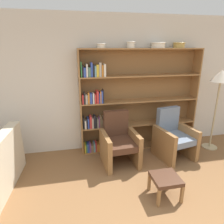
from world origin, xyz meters
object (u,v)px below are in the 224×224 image
footstool (166,180)px  armchair_cushioned (173,137)px  bookshelf (130,102)px  bowl_brass (131,44)px  bowl_cream (158,45)px  bowl_copper (101,45)px  armchair_leather (119,142)px  bowl_olive (179,45)px  floor_lamp (220,81)px

footstool → armchair_cushioned: bearing=57.6°
bookshelf → armchair_cushioned: (0.76, -0.55, -0.62)m
bowl_brass → armchair_cushioned: 2.00m
bookshelf → bowl_cream: size_ratio=8.77×
bowl_copper → armchair_leather: bearing=-66.0°
bookshelf → armchair_leather: (-0.36, -0.55, -0.62)m
bowl_olive → footstool: 2.62m
bowl_brass → footstool: (0.11, -1.58, -1.90)m
bowl_cream → footstool: bearing=-105.6°
bookshelf → bowl_cream: (0.53, -0.03, 1.13)m
bowl_olive → floor_lamp: (0.79, -0.36, -0.70)m
bowl_copper → footstool: size_ratio=0.45×
bowl_brass → floor_lamp: bowl_brass is taller
bookshelf → bowl_cream: bowl_cream is taller
bowl_olive → floor_lamp: bowl_olive is taller
bowl_brass → floor_lamp: (1.78, -0.36, -0.71)m
bowl_olive → armchair_cushioned: 1.84m
armchair_leather → bowl_copper: bearing=-70.0°
bowl_brass → floor_lamp: bearing=-11.5°
bowl_cream → armchair_cushioned: bearing=-66.4°
bowl_copper → bookshelf: bearing=2.6°
bookshelf → armchair_leather: size_ratio=2.55×
bowl_brass → bowl_cream: bowl_brass is taller
bowl_copper → armchair_cushioned: 2.27m
armchair_cushioned → floor_lamp: size_ratio=0.57×
armchair_cushioned → footstool: armchair_cushioned is taller
floor_lamp → footstool: floor_lamp is taller
bowl_cream → footstool: (-0.44, -1.58, -1.89)m
floor_lamp → footstool: size_ratio=4.34×
bowl_cream → footstool: size_ratio=0.72×
bowl_cream → armchair_cushioned: bowl_cream is taller
armchair_cushioned → bowl_brass: bearing=-45.3°
bowl_copper → footstool: (0.68, -1.58, -1.88)m
bookshelf → bowl_brass: 1.14m
armchair_leather → floor_lamp: size_ratio=0.57×
bowl_copper → floor_lamp: bowl_copper is taller
bookshelf → floor_lamp: size_ratio=1.46×
armchair_cushioned → bowl_olive: bearing=-123.8°
armchair_cushioned → floor_lamp: 1.46m
bowl_olive → armchair_leather: (-1.34, -0.52, -1.75)m
bowl_brass → bowl_olive: bowl_brass is taller
bowl_copper → bowl_olive: bearing=-0.0°
bookshelf → armchair_cushioned: bookshelf is taller
armchair_leather → footstool: armchair_leather is taller
bowl_cream → floor_lamp: (1.23, -0.36, -0.70)m
bookshelf → bowl_copper: size_ratio=14.11×
bowl_brass → bookshelf: bearing=55.5°
bookshelf → bowl_olive: bearing=-1.6°
bowl_cream → armchair_leather: size_ratio=0.29×
bookshelf → armchair_leather: bookshelf is taller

